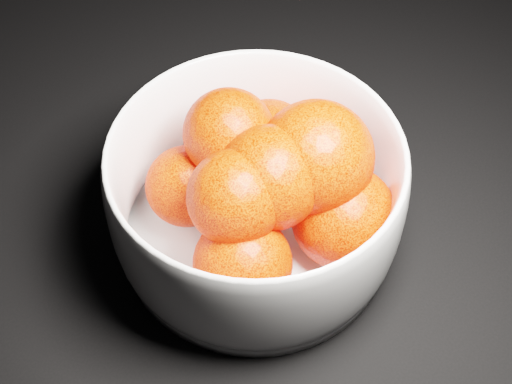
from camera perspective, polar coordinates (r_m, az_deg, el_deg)
bowl at (r=0.59m, az=-0.00°, el=-0.36°), size 0.24×0.24×0.12m
orange_pile at (r=0.58m, az=1.35°, el=0.73°), size 0.18×0.18×0.14m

